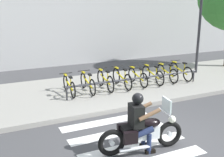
{
  "coord_description": "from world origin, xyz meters",
  "views": [
    {
      "loc": [
        -3.77,
        -5.33,
        3.4
      ],
      "look_at": [
        -0.45,
        1.79,
        1.23
      ],
      "focal_mm": 44.94,
      "sensor_mm": 36.0,
      "label": 1
    }
  ],
  "objects_px": {
    "bicycle_5": "(153,75)",
    "bicycle_7": "(181,71)",
    "motorcycle": "(142,133)",
    "bicycle_4": "(138,77)",
    "bicycle_1": "(88,83)",
    "bicycle_6": "(167,73)",
    "street_lamp": "(199,26)",
    "bicycle_0": "(69,85)",
    "bike_rack": "(137,79)",
    "bicycle_3": "(122,78)",
    "bicycle_2": "(105,80)",
    "rider": "(139,118)"
  },
  "relations": [
    {
      "from": "motorcycle",
      "to": "bicycle_6",
      "type": "xyz_separation_m",
      "value": [
        3.8,
        4.32,
        0.03
      ]
    },
    {
      "from": "bicycle_1",
      "to": "bicycle_5",
      "type": "relative_size",
      "value": 0.98
    },
    {
      "from": "bicycle_2",
      "to": "bicycle_3",
      "type": "bearing_deg",
      "value": 0.02
    },
    {
      "from": "bicycle_4",
      "to": "bicycle_6",
      "type": "distance_m",
      "value": 1.42
    },
    {
      "from": "bicycle_0",
      "to": "bike_rack",
      "type": "xyz_separation_m",
      "value": [
        2.49,
        -0.55,
        0.09
      ]
    },
    {
      "from": "bicycle_4",
      "to": "motorcycle",
      "type": "bearing_deg",
      "value": -118.87
    },
    {
      "from": "bicycle_1",
      "to": "bicycle_7",
      "type": "bearing_deg",
      "value": -0.01
    },
    {
      "from": "bicycle_5",
      "to": "bike_rack",
      "type": "distance_m",
      "value": 1.2
    },
    {
      "from": "bicycle_1",
      "to": "bike_rack",
      "type": "height_order",
      "value": "bicycle_1"
    },
    {
      "from": "bicycle_3",
      "to": "bicycle_5",
      "type": "height_order",
      "value": "bicycle_3"
    },
    {
      "from": "street_lamp",
      "to": "bicycle_4",
      "type": "bearing_deg",
      "value": -170.1
    },
    {
      "from": "bicycle_1",
      "to": "bicycle_4",
      "type": "height_order",
      "value": "bicycle_1"
    },
    {
      "from": "bicycle_2",
      "to": "bicycle_7",
      "type": "xyz_separation_m",
      "value": [
        3.55,
        0.0,
        -0.0
      ]
    },
    {
      "from": "bicycle_5",
      "to": "bicycle_6",
      "type": "bearing_deg",
      "value": -0.03
    },
    {
      "from": "rider",
      "to": "bicycle_4",
      "type": "distance_m",
      "value": 4.97
    },
    {
      "from": "bicycle_2",
      "to": "street_lamp",
      "type": "xyz_separation_m",
      "value": [
        4.96,
        0.62,
        1.82
      ]
    },
    {
      "from": "bicycle_5",
      "to": "rider",
      "type": "bearing_deg",
      "value": -126.34
    },
    {
      "from": "bicycle_6",
      "to": "street_lamp",
      "type": "relative_size",
      "value": 0.42
    },
    {
      "from": "rider",
      "to": "bicycle_2",
      "type": "xyz_separation_m",
      "value": [
        1.04,
        4.31,
        -0.32
      ]
    },
    {
      "from": "bicycle_0",
      "to": "street_lamp",
      "type": "xyz_separation_m",
      "value": [
        6.39,
        0.62,
        1.84
      ]
    },
    {
      "from": "bicycle_3",
      "to": "bike_rack",
      "type": "relative_size",
      "value": 0.3
    },
    {
      "from": "bicycle_1",
      "to": "bicycle_2",
      "type": "distance_m",
      "value": 0.71
    },
    {
      "from": "bicycle_4",
      "to": "bike_rack",
      "type": "height_order",
      "value": "bicycle_4"
    },
    {
      "from": "bicycle_5",
      "to": "bicycle_7",
      "type": "relative_size",
      "value": 1.03
    },
    {
      "from": "motorcycle",
      "to": "bicycle_4",
      "type": "height_order",
      "value": "motorcycle"
    },
    {
      "from": "bicycle_2",
      "to": "bicycle_7",
      "type": "bearing_deg",
      "value": 0.0
    },
    {
      "from": "motorcycle",
      "to": "bicycle_1",
      "type": "bearing_deg",
      "value": 86.69
    },
    {
      "from": "bicycle_1",
      "to": "bicycle_0",
      "type": "bearing_deg",
      "value": 179.99
    },
    {
      "from": "bicycle_4",
      "to": "street_lamp",
      "type": "bearing_deg",
      "value": 9.9
    },
    {
      "from": "bicycle_4",
      "to": "bicycle_3",
      "type": "bearing_deg",
      "value": -179.96
    },
    {
      "from": "bicycle_1",
      "to": "bicycle_5",
      "type": "distance_m",
      "value": 2.84
    },
    {
      "from": "bicycle_0",
      "to": "street_lamp",
      "type": "height_order",
      "value": "street_lamp"
    },
    {
      "from": "motorcycle",
      "to": "bicycle_1",
      "type": "relative_size",
      "value": 1.28
    },
    {
      "from": "bicycle_7",
      "to": "bicycle_5",
      "type": "bearing_deg",
      "value": 179.98
    },
    {
      "from": "bicycle_1",
      "to": "bicycle_7",
      "type": "height_order",
      "value": "bicycle_7"
    },
    {
      "from": "bicycle_2",
      "to": "rider",
      "type": "bearing_deg",
      "value": -103.54
    },
    {
      "from": "bicycle_5",
      "to": "street_lamp",
      "type": "bearing_deg",
      "value": 12.32
    },
    {
      "from": "bicycle_1",
      "to": "bike_rack",
      "type": "xyz_separation_m",
      "value": [
        1.78,
        -0.55,
        0.08
      ]
    },
    {
      "from": "bicycle_4",
      "to": "bicycle_7",
      "type": "relative_size",
      "value": 0.99
    },
    {
      "from": "motorcycle",
      "to": "bicycle_7",
      "type": "height_order",
      "value": "motorcycle"
    },
    {
      "from": "bicycle_3",
      "to": "bicycle_6",
      "type": "relative_size",
      "value": 1.08
    },
    {
      "from": "motorcycle",
      "to": "bicycle_6",
      "type": "distance_m",
      "value": 5.75
    },
    {
      "from": "bicycle_1",
      "to": "bike_rack",
      "type": "bearing_deg",
      "value": -17.34
    },
    {
      "from": "street_lamp",
      "to": "bicycle_3",
      "type": "bearing_deg",
      "value": -171.72
    },
    {
      "from": "bicycle_7",
      "to": "street_lamp",
      "type": "distance_m",
      "value": 2.39
    },
    {
      "from": "bicycle_6",
      "to": "bicycle_5",
      "type": "bearing_deg",
      "value": 179.97
    },
    {
      "from": "bicycle_6",
      "to": "bicycle_4",
      "type": "bearing_deg",
      "value": 179.99
    },
    {
      "from": "bicycle_7",
      "to": "street_lamp",
      "type": "bearing_deg",
      "value": 23.69
    },
    {
      "from": "motorcycle",
      "to": "bicycle_1",
      "type": "height_order",
      "value": "motorcycle"
    },
    {
      "from": "bicycle_3",
      "to": "bike_rack",
      "type": "xyz_separation_m",
      "value": [
        0.36,
        -0.55,
        0.07
      ]
    }
  ]
}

